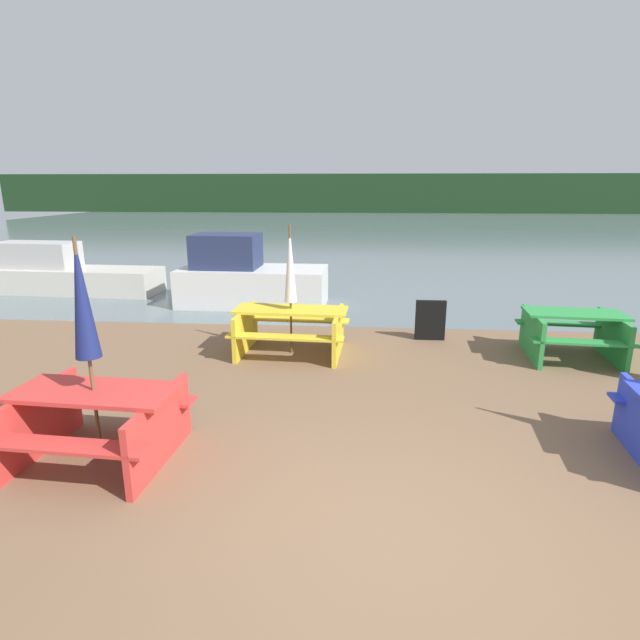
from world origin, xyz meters
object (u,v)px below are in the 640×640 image
(picnic_table_red, at_px, (97,418))
(picnic_table_yellow, at_px, (291,326))
(umbrella_white, at_px, (290,265))
(picnic_table_green, at_px, (572,331))
(boat_second, at_px, (62,274))
(umbrella_navy, at_px, (82,301))
(boat, at_px, (248,279))
(signboard, at_px, (430,320))

(picnic_table_red, height_order, picnic_table_yellow, picnic_table_yellow)
(umbrella_white, bearing_deg, picnic_table_red, -113.32)
(picnic_table_green, bearing_deg, boat_second, 158.64)
(umbrella_navy, height_order, boat, umbrella_navy)
(umbrella_white, bearing_deg, boat_second, 146.19)
(picnic_table_yellow, xyz_separation_m, boat_second, (-6.83, 4.58, 0.01))
(picnic_table_red, relative_size, umbrella_navy, 0.74)
(picnic_table_red, xyz_separation_m, signboard, (4.02, 4.53, -0.09))
(picnic_table_yellow, distance_m, boat_second, 8.23)
(boat, bearing_deg, picnic_table_yellow, -65.19)
(boat, bearing_deg, boat_second, 170.38)
(picnic_table_red, height_order, signboard, picnic_table_red)
(picnic_table_red, relative_size, picnic_table_green, 1.05)
(boat_second, bearing_deg, umbrella_navy, -54.37)
(umbrella_navy, xyz_separation_m, boat_second, (-5.29, 8.16, -1.22))
(picnic_table_yellow, relative_size, umbrella_navy, 0.84)
(picnic_table_yellow, xyz_separation_m, umbrella_navy, (-1.54, -3.58, 1.23))
(picnic_table_red, xyz_separation_m, picnic_table_yellow, (1.54, 3.58, 0.01))
(umbrella_white, bearing_deg, picnic_table_green, 0.98)
(boat, bearing_deg, picnic_table_red, -88.68)
(umbrella_white, bearing_deg, boat, 113.35)
(boat, bearing_deg, signboard, -31.45)
(picnic_table_yellow, xyz_separation_m, signboard, (2.47, 0.95, -0.10))
(boat_second, bearing_deg, picnic_table_green, -18.69)
(picnic_table_green, xyz_separation_m, umbrella_white, (-4.67, -0.08, 1.05))
(picnic_table_green, xyz_separation_m, boat, (-6.19, 3.46, 0.16))
(picnic_table_green, bearing_deg, umbrella_white, -179.02)
(picnic_table_red, distance_m, umbrella_white, 4.04)
(picnic_table_red, relative_size, boat, 0.49)
(umbrella_white, bearing_deg, signboard, 20.97)
(boat, relative_size, signboard, 4.67)
(picnic_table_yellow, xyz_separation_m, umbrella_white, (-0.00, 0.00, 1.04))
(umbrella_white, height_order, boat_second, umbrella_white)
(picnic_table_yellow, xyz_separation_m, boat, (-1.53, 3.54, 0.15))
(picnic_table_green, distance_m, boat, 7.09)
(picnic_table_red, distance_m, boat, 7.12)
(picnic_table_yellow, relative_size, picnic_table_green, 1.19)
(picnic_table_red, bearing_deg, boat_second, 122.96)
(picnic_table_red, bearing_deg, umbrella_navy, -153.43)
(picnic_table_green, relative_size, umbrella_white, 0.75)
(picnic_table_yellow, height_order, boat_second, boat_second)
(picnic_table_green, bearing_deg, signboard, 158.38)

